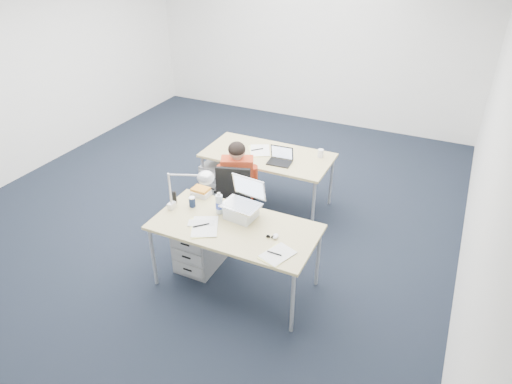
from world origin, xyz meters
TOP-DOWN VIEW (x-y plane):
  - floor at (0.00, 0.00)m, footprint 7.00×7.00m
  - room at (0.00, 0.00)m, footprint 6.02×7.02m
  - desk_near at (0.93, -1.19)m, footprint 1.60×0.80m
  - desk_far at (0.58, 0.37)m, footprint 1.60×0.80m
  - office_chair at (0.50, -0.34)m, footprint 0.75×0.75m
  - seated_person at (0.45, -0.18)m, footprint 0.54×0.70m
  - drawer_pedestal_near at (0.44, -1.08)m, footprint 0.40×0.50m
  - drawer_pedestal_far at (-0.02, 0.24)m, footprint 0.40×0.50m
  - silver_laptop at (0.92, -1.03)m, footprint 0.39×0.32m
  - wireless_keyboard at (0.63, -1.29)m, footprint 0.29×0.21m
  - computer_mouse at (1.36, -1.19)m, footprint 0.06×0.09m
  - headphones at (0.78, -0.92)m, footprint 0.21×0.17m
  - can_koozie at (0.38, -1.06)m, footprint 0.09×0.09m
  - water_bottle at (0.69, -1.05)m, footprint 0.08×0.08m
  - bear_figurine at (0.75, -0.98)m, footprint 0.08×0.07m
  - book_stack at (0.35, -0.84)m, footprint 0.22×0.19m
  - cordless_phone at (0.18, -1.09)m, footprint 0.04×0.03m
  - papers_left at (0.67, -1.34)m, footprint 0.38×0.42m
  - papers_right at (1.47, -1.43)m, footprint 0.29×0.34m
  - sunglasses at (1.32, -1.22)m, footprint 0.10×0.06m
  - desk_lamp at (0.38, -1.19)m, footprint 0.51×0.36m
  - dark_laptop at (0.81, 0.21)m, footprint 0.30×0.29m
  - far_cup at (1.21, 0.58)m, footprint 0.09×0.09m
  - far_papers at (0.45, 0.41)m, footprint 0.37×0.41m

SIDE VIEW (x-z plane):
  - floor at x=0.00m, z-range 0.00..0.00m
  - office_chair at x=0.50m, z-range -0.20..0.74m
  - drawer_pedestal_near at x=0.44m, z-range 0.00..0.55m
  - drawer_pedestal_far at x=-0.02m, z-range 0.00..0.55m
  - seated_person at x=0.45m, z-range 0.00..1.15m
  - desk_near at x=0.93m, z-range 0.32..1.05m
  - desk_far at x=0.58m, z-range 0.32..1.05m
  - far_papers at x=0.45m, z-range 0.73..0.74m
  - papers_right at x=1.47m, z-range 0.73..0.74m
  - papers_left at x=0.67m, z-range 0.73..0.74m
  - wireless_keyboard at x=0.63m, z-range 0.73..0.74m
  - sunglasses at x=1.32m, z-range 0.73..0.75m
  - computer_mouse at x=1.36m, z-range 0.73..0.76m
  - headphones at x=0.78m, z-range 0.73..0.76m
  - book_stack at x=0.35m, z-range 0.73..0.82m
  - far_cup at x=1.21m, z-range 0.73..0.83m
  - can_koozie at x=0.38m, z-range 0.73..0.84m
  - bear_figurine at x=0.75m, z-range 0.73..0.86m
  - cordless_phone at x=0.18m, z-range 0.73..0.87m
  - dark_laptop at x=0.81m, z-range 0.73..0.93m
  - water_bottle at x=0.69m, z-range 0.73..0.96m
  - silver_laptop at x=0.92m, z-range 0.73..1.12m
  - desk_lamp at x=0.38m, z-range 0.73..1.28m
  - room at x=0.00m, z-range 0.31..3.12m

